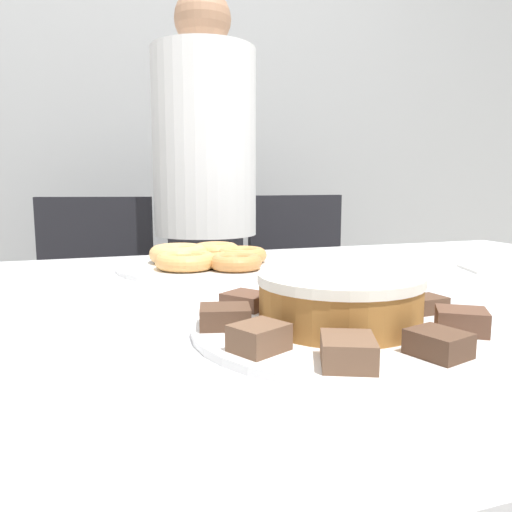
% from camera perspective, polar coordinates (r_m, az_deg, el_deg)
% --- Properties ---
extents(wall_back, '(8.00, 0.05, 2.60)m').
position_cam_1_polar(wall_back, '(2.41, -13.74, 16.65)').
color(wall_back, '#A8AAAD').
rests_on(wall_back, ground_plane).
extents(table, '(1.96, 1.07, 0.76)m').
position_cam_1_polar(table, '(0.81, -1.56, -9.65)').
color(table, silver).
rests_on(table, ground_plane).
extents(person_standing, '(0.34, 0.34, 1.56)m').
position_cam_1_polar(person_standing, '(1.72, -5.79, 4.18)').
color(person_standing, '#383842').
rests_on(person_standing, ground_plane).
extents(office_chair_left, '(0.54, 0.54, 0.89)m').
position_cam_1_polar(office_chair_left, '(1.76, -18.56, -9.21)').
color(office_chair_left, black).
rests_on(office_chair_left, ground_plane).
extents(office_chair_right, '(0.46, 0.46, 0.89)m').
position_cam_1_polar(office_chair_right, '(1.93, 6.35, -7.25)').
color(office_chair_right, black).
rests_on(office_chair_right, ground_plane).
extents(plate_cake, '(0.36, 0.36, 0.01)m').
position_cam_1_polar(plate_cake, '(0.62, 9.45, -8.09)').
color(plate_cake, white).
rests_on(plate_cake, table).
extents(plate_donuts, '(0.39, 0.39, 0.01)m').
position_cam_1_polar(plate_donuts, '(1.07, -5.42, -1.12)').
color(plate_donuts, white).
rests_on(plate_donuts, table).
extents(frosted_cake, '(0.20, 0.20, 0.06)m').
position_cam_1_polar(frosted_cake, '(0.61, 9.53, -4.82)').
color(frosted_cake, '#9E662D').
rests_on(frosted_cake, plate_cake).
extents(lamington_0, '(0.05, 0.04, 0.02)m').
position_cam_1_polar(lamington_0, '(0.71, 18.87, -5.22)').
color(lamington_0, '#513828').
rests_on(lamington_0, plate_cake).
extents(lamington_1, '(0.06, 0.06, 0.02)m').
position_cam_1_polar(lamington_1, '(0.75, 12.35, -4.13)').
color(lamington_1, '#513828').
rests_on(lamington_1, plate_cake).
extents(lamington_2, '(0.05, 0.06, 0.02)m').
position_cam_1_polar(lamington_2, '(0.74, 5.06, -3.96)').
color(lamington_2, brown).
rests_on(lamington_2, plate_cake).
extents(lamington_3, '(0.08, 0.08, 0.02)m').
position_cam_1_polar(lamington_3, '(0.69, -1.03, -5.09)').
color(lamington_3, brown).
rests_on(lamington_3, plate_cake).
extents(lamington_4, '(0.07, 0.06, 0.02)m').
position_cam_1_polar(lamington_4, '(0.60, -3.56, -6.92)').
color(lamington_4, '#513828').
rests_on(lamington_4, plate_cake).
extents(lamington_5, '(0.07, 0.06, 0.03)m').
position_cam_1_polar(lamington_5, '(0.52, 0.35, -9.29)').
color(lamington_5, brown).
rests_on(lamington_5, plate_cake).
extents(lamington_6, '(0.07, 0.07, 0.03)m').
position_cam_1_polar(lamington_6, '(0.49, 10.76, -10.60)').
color(lamington_6, brown).
rests_on(lamington_6, plate_cake).
extents(lamington_7, '(0.06, 0.06, 0.03)m').
position_cam_1_polar(lamington_7, '(0.53, 20.12, -9.38)').
color(lamington_7, '#513828').
rests_on(lamington_7, plate_cake).
extents(lamington_8, '(0.07, 0.07, 0.03)m').
position_cam_1_polar(lamington_8, '(0.62, 22.42, -6.88)').
color(lamington_8, brown).
rests_on(lamington_8, plate_cake).
extents(donut_0, '(0.10, 0.10, 0.03)m').
position_cam_1_polar(donut_0, '(1.07, -5.44, -0.12)').
color(donut_0, '#D18E4C').
rests_on(donut_0, plate_donuts).
extents(donut_1, '(0.11, 0.11, 0.04)m').
position_cam_1_polar(donut_1, '(1.14, -4.60, 0.58)').
color(donut_1, tan).
rests_on(donut_1, plate_donuts).
extents(donut_2, '(0.13, 0.13, 0.04)m').
position_cam_1_polar(donut_2, '(1.09, -8.85, 0.26)').
color(donut_2, '#E5AD66').
rests_on(donut_2, plate_donuts).
extents(donut_3, '(0.12, 0.12, 0.03)m').
position_cam_1_polar(donut_3, '(1.01, -8.01, -0.55)').
color(donut_3, tan).
rests_on(donut_3, plate_donuts).
extents(donut_4, '(0.11, 0.11, 0.03)m').
position_cam_1_polar(donut_4, '(0.99, -2.31, -0.69)').
color(donut_4, '#C68447').
rests_on(donut_4, plate_donuts).
extents(donut_5, '(0.11, 0.11, 0.03)m').
position_cam_1_polar(donut_5, '(1.08, -1.62, 0.11)').
color(donut_5, '#D18E4C').
rests_on(donut_5, plate_donuts).
extents(napkin, '(0.14, 0.13, 0.01)m').
position_cam_1_polar(napkin, '(1.16, 25.61, -1.33)').
color(napkin, white).
rests_on(napkin, table).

